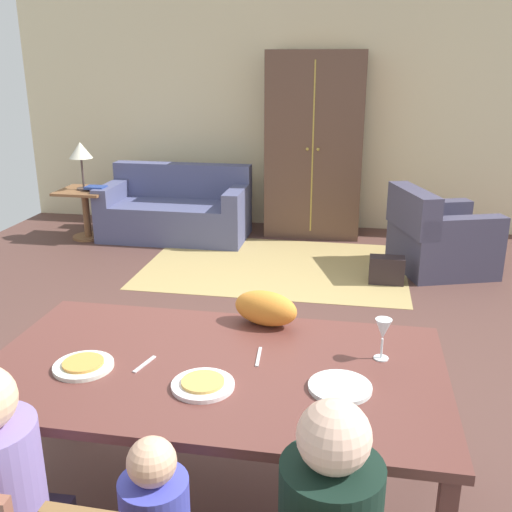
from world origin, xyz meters
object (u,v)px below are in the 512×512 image
at_px(armoire, 315,146).
at_px(handbag, 387,270).
at_px(plate_near_child, 203,385).
at_px(table_lamp, 81,152).
at_px(plate_near_woman, 340,387).
at_px(couch, 176,211).
at_px(book_lower, 101,188).
at_px(book_upper, 96,187).
at_px(side_table, 86,207).
at_px(dining_table, 214,378).
at_px(cat, 266,308).
at_px(wine_glass, 383,331).
at_px(plate_near_man, 84,366).
at_px(armchair, 438,239).

height_order(armoire, handbag, armoire).
distance_m(plate_near_child, handbag, 3.48).
relative_size(plate_near_child, table_lamp, 0.46).
height_order(plate_near_woman, couch, couch).
height_order(book_lower, book_upper, book_upper).
distance_m(plate_near_child, side_table, 4.93).
distance_m(dining_table, cat, 0.48).
bearing_deg(wine_glass, dining_table, -165.50).
height_order(plate_near_woman, cat, cat).
relative_size(wine_glass, table_lamp, 0.34).
xyz_separation_m(wine_glass, cat, (-0.55, 0.26, -0.05)).
height_order(cat, couch, cat).
bearing_deg(side_table, book_upper, -17.91).
relative_size(armoire, book_upper, 9.55).
xyz_separation_m(couch, armoire, (1.57, 0.42, 0.75)).
height_order(wine_glass, book_lower, wine_glass).
bearing_deg(plate_near_man, couch, 102.82).
height_order(plate_near_man, book_upper, plate_near_man).
xyz_separation_m(plate_near_child, book_lower, (-2.35, 4.23, -0.18)).
distance_m(plate_near_man, plate_near_child, 0.53).
relative_size(table_lamp, book_lower, 2.45).
relative_size(plate_near_child, book_lower, 1.14).
xyz_separation_m(dining_table, table_lamp, (-2.54, 4.03, 0.31)).
bearing_deg(side_table, table_lamp, 135.00).
bearing_deg(table_lamp, plate_near_man, -64.12).
bearing_deg(table_lamp, dining_table, -57.72).
bearing_deg(handbag, dining_table, -105.36).
bearing_deg(plate_near_woman, plate_near_man, -178.92).
height_order(plate_near_man, wine_glass, wine_glass).
bearing_deg(plate_near_woman, armchair, 77.44).
xyz_separation_m(plate_near_man, table_lamp, (-2.01, 4.15, 0.24)).
xyz_separation_m(wine_glass, handbag, (0.16, 2.95, -0.76)).
height_order(dining_table, handbag, dining_table).
bearing_deg(cat, plate_near_child, -88.74).
xyz_separation_m(wine_glass, book_upper, (-3.07, 3.79, -0.27)).
height_order(cat, armchair, cat).
bearing_deg(plate_near_man, armoire, 83.34).
distance_m(dining_table, couch, 4.57).
bearing_deg(plate_near_woman, dining_table, 169.35).
distance_m(plate_near_man, couch, 4.54).
bearing_deg(table_lamp, armchair, -6.10).
relative_size(cat, book_upper, 1.45).
height_order(dining_table, cat, cat).
height_order(plate_near_man, table_lamp, table_lamp).
height_order(plate_near_child, plate_near_woman, same).
bearing_deg(book_lower, book_upper, -105.68).
distance_m(plate_near_child, cat, 0.64).
relative_size(plate_near_woman, handbag, 0.78).
relative_size(dining_table, armchair, 1.78).
xyz_separation_m(plate_near_woman, book_lower, (-2.88, 4.15, -0.18)).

